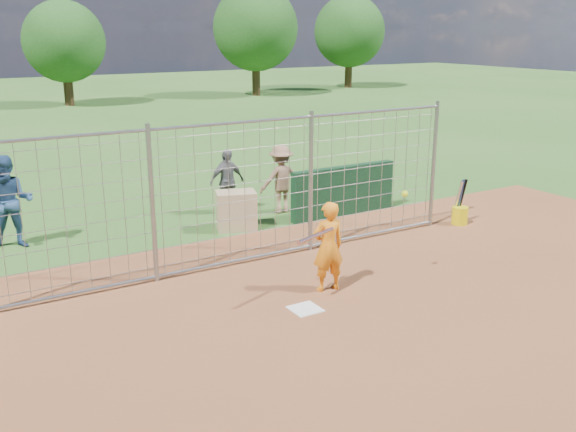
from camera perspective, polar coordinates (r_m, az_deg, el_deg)
ground at (r=9.75m, az=0.91°, el=-7.91°), size 100.00×100.00×0.00m
infield_dirt at (r=7.66m, az=13.26°, el=-15.64°), size 18.00×18.00×0.00m
home_plate at (r=9.59m, az=1.54°, el=-8.28°), size 0.43×0.43×0.02m
dugout_wall at (r=14.20m, az=4.95°, el=2.24°), size 2.60×0.20×1.10m
batter at (r=10.04m, az=3.58°, el=-2.73°), size 0.57×0.40×1.45m
bystander_a at (r=13.00m, az=-23.51°, el=1.12°), size 1.02×0.89×1.78m
bystander_b at (r=14.27m, az=-5.45°, el=3.06°), size 0.89×0.46×1.46m
bystander_c at (r=14.31m, az=-0.63°, el=3.30°), size 1.02×0.63×1.53m
equipment_bin at (r=13.21m, az=-4.63°, el=0.49°), size 0.93×0.78×0.80m
equipment_in_play at (r=9.67m, az=4.52°, el=-0.79°), size 2.12×0.37×0.51m
bucket_with_bats at (r=14.02m, az=15.02°, el=0.26°), size 0.34×0.36×0.97m
backstop_fence at (r=10.98m, az=-4.56°, el=1.84°), size 9.08×0.08×2.60m
tree_line at (r=36.52m, az=-19.20°, el=15.10°), size 44.66×6.72×6.48m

